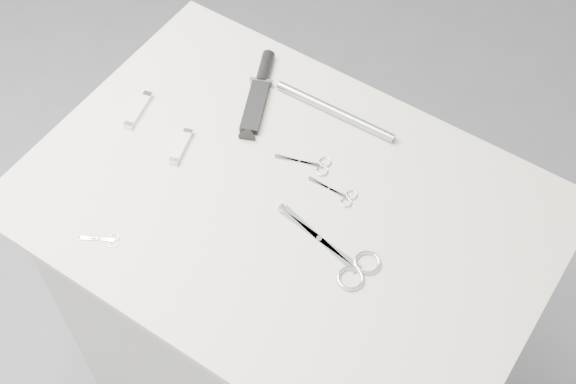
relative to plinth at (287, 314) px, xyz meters
The scene contains 10 objects.
plinth is the anchor object (origin of this frame).
display_board 0.46m from the plinth, ahead, with size 1.00×0.70×0.02m, color beige.
large_shears 0.50m from the plinth, 15.54° to the right, with size 0.22×0.10×0.01m.
embroidery_scissors_a 0.48m from the plinth, 45.88° to the left, with size 0.10×0.04×0.00m.
embroidery_scissors_b 0.48m from the plinth, 94.63° to the left, with size 0.11×0.06×0.00m.
tiny_scissors 0.58m from the plinth, 132.79° to the right, with size 0.07×0.05×0.00m.
sheathed_knife 0.56m from the plinth, 134.83° to the left, with size 0.12×0.22×0.03m.
pocket_knife_a 0.54m from the plinth, behind, with size 0.04×0.09×0.01m.
pocket_knife_b 0.61m from the plinth, behind, with size 0.04×0.10×0.01m.
metal_rail 0.54m from the plinth, 99.65° to the left, with size 0.02×0.02×0.27m, color #96989E.
Camera 1 is at (0.48, -0.71, 2.19)m, focal length 50.00 mm.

